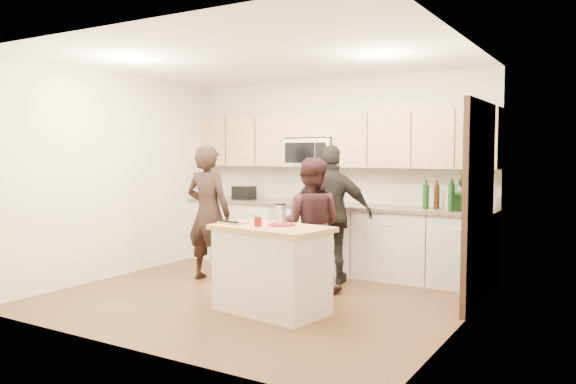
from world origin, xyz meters
The scene contains 21 objects.
floor centered at (0.00, 0.00, 0.00)m, with size 4.50×4.50×0.00m, color brown.
room_shell centered at (0.00, 0.00, 1.73)m, with size 4.52×4.02×2.71m.
back_cabinetry centered at (0.00, 1.69, 0.47)m, with size 4.50×0.66×0.94m.
upper_cabinetry centered at (0.03, 1.83, 1.84)m, with size 4.50×0.33×0.75m.
microwave centered at (-0.31, 1.80, 1.65)m, with size 0.76×0.41×0.40m.
doorway centered at (2.23, 0.90, 1.16)m, with size 0.06×1.25×2.20m.
framed_picture centered at (1.95, 1.98, 1.28)m, with size 0.30×0.03×0.38m.
dish_towel centered at (-0.95, 1.50, 0.80)m, with size 0.34×0.60×0.48m.
island centered at (0.45, -0.46, 0.45)m, with size 1.28×0.85×0.90m.
red_plate centered at (0.52, -0.37, 0.91)m, with size 0.28×0.28×0.02m, color maroon.
box_grater centered at (0.52, -0.40, 1.03)m, with size 0.09×0.06×0.21m.
drink_glass centered at (0.36, -0.57, 0.95)m, with size 0.08×0.08×0.10m, color maroon.
cutting_board centered at (-0.01, -0.50, 0.91)m, with size 0.28×0.20×0.02m, color #AD8948.
tongs centered at (-0.01, -0.57, 0.93)m, with size 0.25×0.03×0.02m, color black.
knife centered at (0.19, -0.56, 0.92)m, with size 0.17×0.02×0.01m, color silver.
toaster centered at (-1.41, 1.67, 1.04)m, with size 0.32×0.22×0.21m.
bottle_cluster centered at (1.71, 1.70, 1.12)m, with size 0.77×0.34×0.40m.
orchid centered at (1.82, 1.72, 1.20)m, with size 0.28×0.23×0.52m, color #29682A.
woman_left centered at (-1.05, 0.38, 0.87)m, with size 0.64×0.42×1.75m, color black.
woman_center centered at (0.37, 0.52, 0.80)m, with size 0.77×0.60×1.59m, color black.
woman_right centered at (0.39, 1.04, 0.87)m, with size 1.02×0.43×1.75m, color black.
Camera 1 is at (3.54, -5.27, 1.65)m, focal length 35.00 mm.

